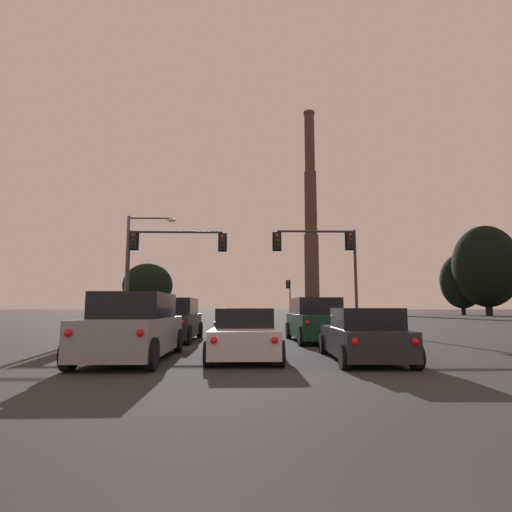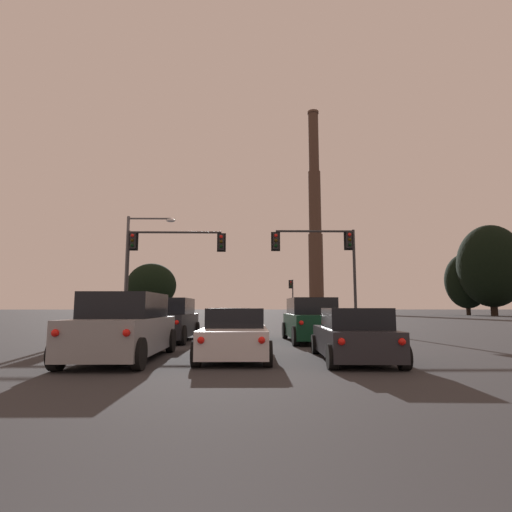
{
  "view_description": "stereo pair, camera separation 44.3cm",
  "coord_description": "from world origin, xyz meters",
  "views": [
    {
      "loc": [
        0.2,
        -1.19,
        1.45
      ],
      "look_at": [
        1.14,
        30.02,
        5.49
      ],
      "focal_mm": 28.0,
      "sensor_mm": 36.0,
      "label": 1
    },
    {
      "loc": [
        0.64,
        -1.2,
        1.45
      ],
      "look_at": [
        1.14,
        30.02,
        5.49
      ],
      "focal_mm": 28.0,
      "sensor_mm": 36.0,
      "label": 2
    }
  ],
  "objects": [
    {
      "name": "suv_left_lane_front",
      "position": [
        -2.89,
        16.59,
        0.9
      ],
      "size": [
        2.13,
        4.91,
        1.86
      ],
      "rotation": [
        0.0,
        0.0,
        -0.01
      ],
      "color": "black",
      "rests_on": "ground_plane"
    },
    {
      "name": "smokestack",
      "position": [
        20.53,
        117.52,
        24.57
      ],
      "size": [
        6.93,
        6.93,
        62.85
      ],
      "color": "#3C2B22",
      "rests_on": "ground_plane"
    },
    {
      "name": "traffic_light_overhead_left",
      "position": [
        -5.19,
        24.66,
        4.97
      ],
      "size": [
        6.55,
        0.5,
        6.46
      ],
      "color": "#2D2D30",
      "rests_on": "ground_plane"
    },
    {
      "name": "treeline_far_right",
      "position": [
        44.19,
        69.65,
        8.92
      ],
      "size": [
        11.57,
        10.42,
        16.36
      ],
      "color": "black",
      "rests_on": "ground_plane"
    },
    {
      "name": "treeline_far_left",
      "position": [
        -18.42,
        76.55,
        5.68
      ],
      "size": [
        9.48,
        8.53,
        10.0
      ],
      "color": "black",
      "rests_on": "ground_plane"
    },
    {
      "name": "sedan_center_lane_second",
      "position": [
        0.23,
        10.79,
        0.67
      ],
      "size": [
        2.01,
        4.71,
        1.43
      ],
      "rotation": [
        0.0,
        0.0,
        -0.01
      ],
      "color": "silver",
      "rests_on": "ground_plane"
    },
    {
      "name": "traffic_light_overhead_right",
      "position": [
        5.54,
        23.74,
        4.87
      ],
      "size": [
        5.45,
        0.5,
        6.38
      ],
      "color": "#2D2D30",
      "rests_on": "ground_plane"
    },
    {
      "name": "suv_left_lane_second",
      "position": [
        -2.87,
        10.24,
        0.9
      ],
      "size": [
        2.12,
        4.91,
        1.86
      ],
      "rotation": [
        0.0,
        0.0,
        0.0
      ],
      "color": "gray",
      "rests_on": "ground_plane"
    },
    {
      "name": "sedan_center_lane_front",
      "position": [
        -0.13,
        17.62,
        0.67
      ],
      "size": [
        1.99,
        4.71,
        1.43
      ],
      "rotation": [
        0.0,
        0.0,
        -0.0
      ],
      "color": "#4C4F54",
      "rests_on": "ground_plane"
    },
    {
      "name": "traffic_light_far_right",
      "position": [
        6.85,
        57.59,
        3.65
      ],
      "size": [
        0.78,
        0.5,
        5.54
      ],
      "color": "#2D2D30",
      "rests_on": "ground_plane"
    },
    {
      "name": "street_lamp",
      "position": [
        -7.19,
        25.93,
        4.81
      ],
      "size": [
        3.34,
        0.36,
        7.71
      ],
      "color": "#56565B",
      "rests_on": "ground_plane"
    },
    {
      "name": "hatchback_right_lane_second",
      "position": [
        3.49,
        9.87,
        0.66
      ],
      "size": [
        2.06,
        4.17,
        1.44
      ],
      "rotation": [
        0.0,
        0.0,
        -0.04
      ],
      "color": "#232328",
      "rests_on": "ground_plane"
    },
    {
      "name": "treeline_center_right",
      "position": [
        42.06,
        74.23,
        6.49
      ],
      "size": [
        7.97,
        7.17,
        11.74
      ],
      "color": "black",
      "rests_on": "ground_plane"
    },
    {
      "name": "suv_right_lane_front",
      "position": [
        3.29,
        16.1,
        0.9
      ],
      "size": [
        2.18,
        4.93,
        1.86
      ],
      "rotation": [
        0.0,
        0.0,
        0.02
      ],
      "color": "#0F3823",
      "rests_on": "ground_plane"
    }
  ]
}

